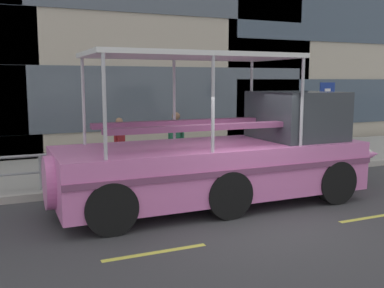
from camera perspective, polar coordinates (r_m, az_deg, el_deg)
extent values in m
plane|color=#3D3D3F|center=(9.38, 7.26, -9.32)|extent=(120.00, 120.00, 0.00)
cube|color=#A8A59E|center=(14.31, -4.32, -2.79)|extent=(32.00, 4.80, 0.18)
cube|color=#B2ADA3|center=(12.03, -0.37, -4.88)|extent=(32.00, 0.18, 0.18)
cube|color=#DBD64C|center=(7.51, -4.75, -13.80)|extent=(1.80, 0.12, 0.01)
cube|color=#DBD64C|center=(10.04, 22.46, -8.69)|extent=(1.80, 0.12, 0.01)
cube|color=#4C5660|center=(17.08, -3.59, 5.97)|extent=(12.59, 0.06, 2.37)
cube|color=#3D4C5B|center=(20.93, 16.35, 5.24)|extent=(8.80, 0.06, 2.04)
cube|color=#3D4C5B|center=(21.09, 16.77, 15.34)|extent=(8.80, 0.06, 2.04)
cylinder|color=gray|center=(12.16, -1.10, -0.26)|extent=(10.53, 0.07, 0.07)
cylinder|color=gray|center=(12.23, -1.10, -2.22)|extent=(10.53, 0.06, 0.06)
cylinder|color=gray|center=(11.36, -18.94, -3.48)|extent=(0.09, 0.09, 0.84)
cylinder|color=gray|center=(11.57, -11.49, -2.99)|extent=(0.09, 0.09, 0.84)
cylinder|color=gray|center=(11.97, -4.43, -2.47)|extent=(0.09, 0.09, 0.84)
cylinder|color=gray|center=(12.53, 2.08, -1.97)|extent=(0.09, 0.09, 0.84)
cylinder|color=gray|center=(13.25, 7.96, -1.49)|extent=(0.09, 0.09, 0.84)
cylinder|color=gray|center=(14.08, 13.18, -1.05)|extent=(0.09, 0.09, 0.84)
cylinder|color=gray|center=(15.03, 17.78, -0.65)|extent=(0.09, 0.09, 0.84)
cylinder|color=#4C4F54|center=(15.46, 16.79, 2.80)|extent=(0.08, 0.08, 2.54)
cube|color=navy|center=(15.37, 17.06, 6.20)|extent=(0.60, 0.04, 0.76)
cube|color=white|center=(15.35, 17.11, 6.19)|extent=(0.24, 0.01, 0.36)
cube|color=pink|center=(10.06, 2.69, -3.15)|extent=(6.97, 2.38, 1.12)
cone|color=pink|center=(12.52, 20.49, -1.41)|extent=(1.57, 1.07, 1.07)
cylinder|color=pink|center=(9.10, -17.47, -4.74)|extent=(0.35, 1.07, 1.07)
cube|color=#783F64|center=(8.98, 6.13, -3.65)|extent=(6.97, 0.04, 0.12)
sphere|color=white|center=(12.79, 21.76, -1.06)|extent=(0.22, 0.22, 0.22)
cube|color=#33383D|center=(11.09, 13.30, 3.63)|extent=(1.74, 2.00, 1.15)
cube|color=silver|center=(9.65, -0.05, 11.35)|extent=(4.53, 2.19, 0.10)
cylinder|color=#B2B2B7|center=(11.57, 7.67, 5.81)|extent=(0.07, 0.07, 1.90)
cylinder|color=#B2B2B7|center=(9.84, 14.04, 5.23)|extent=(0.07, 0.07, 1.90)
cylinder|color=#B2B2B7|center=(10.62, -2.32, 5.67)|extent=(0.07, 0.07, 1.90)
cylinder|color=#B2B2B7|center=(8.70, 2.73, 5.11)|extent=(0.07, 0.07, 1.90)
cylinder|color=#B2B2B7|center=(10.04, -13.85, 5.29)|extent=(0.07, 0.07, 1.90)
cylinder|color=#B2B2B7|center=(7.98, -11.25, 4.68)|extent=(0.07, 0.07, 1.90)
cube|color=#783F64|center=(10.21, -1.33, 2.77)|extent=(4.17, 0.28, 0.12)
cube|color=#783F64|center=(9.17, 1.39, 2.14)|extent=(4.17, 0.28, 0.12)
cylinder|color=black|center=(12.36, 11.32, -2.74)|extent=(1.00, 0.28, 1.00)
cylinder|color=black|center=(10.68, 18.08, -4.72)|extent=(1.00, 0.28, 1.00)
cylinder|color=black|center=(11.03, -0.67, -3.91)|extent=(1.00, 0.28, 1.00)
cylinder|color=black|center=(9.11, 4.76, -6.55)|extent=(1.00, 0.28, 1.00)
cylinder|color=black|center=(10.35, -13.25, -4.94)|extent=(1.00, 0.28, 1.00)
cylinder|color=black|center=(8.27, -10.44, -8.19)|extent=(1.00, 0.28, 1.00)
cylinder|color=black|center=(14.81, 10.30, -0.61)|extent=(0.10, 0.10, 0.80)
cylinder|color=black|center=(14.69, 10.68, -0.70)|extent=(0.10, 0.10, 0.80)
cube|color=maroon|center=(14.66, 10.56, 1.97)|extent=(0.20, 0.31, 0.56)
cylinder|color=maroon|center=(14.82, 10.08, 1.94)|extent=(0.07, 0.07, 0.51)
cylinder|color=maroon|center=(14.51, 11.04, 1.78)|extent=(0.07, 0.07, 0.51)
sphere|color=#936B4C|center=(14.62, 10.60, 3.58)|extent=(0.22, 0.22, 0.22)
cylinder|color=#1E2338|center=(13.06, -1.70, -1.53)|extent=(0.11, 0.11, 0.85)
cylinder|color=#1E2338|center=(13.12, -2.40, -1.49)|extent=(0.11, 0.11, 0.85)
cube|color=#236B47|center=(12.99, -2.07, 1.66)|extent=(0.36, 0.35, 0.60)
cylinder|color=#236B47|center=(12.92, -1.19, 1.50)|extent=(0.07, 0.07, 0.54)
cylinder|color=#236B47|center=(13.06, -2.95, 1.56)|extent=(0.07, 0.07, 0.54)
sphere|color=#936B4C|center=(12.94, -2.08, 3.61)|extent=(0.23, 0.23, 0.23)
cylinder|color=#1E2338|center=(13.33, -9.06, -1.61)|extent=(0.10, 0.10, 0.77)
cylinder|color=#1E2338|center=(13.21, -9.51, -1.70)|extent=(0.10, 0.10, 0.77)
cube|color=maroon|center=(13.17, -9.35, 1.18)|extent=(0.34, 0.30, 0.55)
cylinder|color=maroon|center=(13.32, -8.79, 1.15)|extent=(0.07, 0.07, 0.49)
cylinder|color=maroon|center=(13.04, -9.92, 0.98)|extent=(0.07, 0.07, 0.49)
sphere|color=#936B4C|center=(13.13, -9.39, 2.92)|extent=(0.21, 0.21, 0.21)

